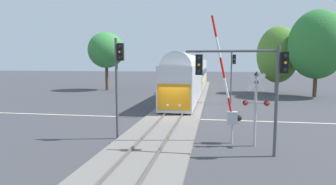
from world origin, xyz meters
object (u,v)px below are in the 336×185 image
(crossing_signal_mast, at_px, (256,101))
(traffic_signal_near_right, at_px, (250,73))
(oak_far_right, at_px, (278,55))
(crossing_gate_near, at_px, (230,105))
(commuter_train, at_px, (192,74))
(traffic_signal_median, at_px, (118,72))
(traffic_signal_far_side, at_px, (233,69))
(pine_left_background, at_px, (106,50))
(maple_right_background, at_px, (317,44))

(crossing_signal_mast, distance_m, traffic_signal_near_right, 2.28)
(crossing_signal_mast, bearing_deg, oak_far_right, 76.35)
(crossing_gate_near, height_order, traffic_signal_near_right, crossing_gate_near)
(commuter_train, xyz_separation_m, traffic_signal_median, (-2.24, -25.06, 1.17))
(traffic_signal_far_side, bearing_deg, pine_left_background, 147.26)
(crossing_signal_mast, bearing_deg, traffic_signal_median, 178.32)
(traffic_signal_far_side, bearing_deg, commuter_train, 118.09)
(commuter_train, height_order, traffic_signal_median, traffic_signal_median)
(crossing_gate_near, relative_size, traffic_signal_near_right, 1.33)
(traffic_signal_near_right, bearing_deg, traffic_signal_median, 165.73)
(crossing_gate_near, distance_m, oak_far_right, 28.50)
(commuter_train, bearing_deg, pine_left_background, 169.43)
(commuter_train, xyz_separation_m, pine_left_background, (-13.90, 2.59, 3.62))
(traffic_signal_median, bearing_deg, maple_right_background, 51.83)
(traffic_signal_median, relative_size, pine_left_background, 0.64)
(pine_left_background, bearing_deg, traffic_signal_near_right, -57.41)
(traffic_signal_median, distance_m, oak_far_right, 30.93)
(traffic_signal_median, xyz_separation_m, oak_far_right, (14.40, 27.32, 1.63))
(traffic_signal_near_right, distance_m, oak_far_right, 30.07)
(crossing_signal_mast, bearing_deg, commuter_train, 102.22)
(commuter_train, xyz_separation_m, oak_far_right, (12.17, 2.27, 2.81))
(traffic_signal_median, distance_m, pine_left_background, 30.11)
(crossing_gate_near, bearing_deg, oak_far_right, 73.60)
(traffic_signal_median, height_order, oak_far_right, oak_far_right)
(oak_far_right, bearing_deg, traffic_signal_near_right, -103.91)
(crossing_gate_near, bearing_deg, pine_left_background, 123.34)
(commuter_train, bearing_deg, maple_right_background, -6.35)
(traffic_signal_far_side, bearing_deg, crossing_gate_near, -93.67)
(traffic_signal_near_right, xyz_separation_m, traffic_signal_far_side, (0.21, 17.23, -0.24))
(traffic_signal_near_right, xyz_separation_m, pine_left_background, (-18.84, 29.48, 2.39))
(commuter_train, bearing_deg, oak_far_right, 10.56)
(traffic_signal_far_side, distance_m, oak_far_right, 13.95)
(traffic_signal_far_side, xyz_separation_m, oak_far_right, (7.01, 11.92, 1.82))
(maple_right_background, bearing_deg, crossing_gate_near, -117.22)
(crossing_signal_mast, height_order, maple_right_background, maple_right_background)
(crossing_gate_near, height_order, oak_far_right, oak_far_right)
(commuter_train, height_order, oak_far_right, oak_far_right)
(pine_left_background, bearing_deg, crossing_signal_mast, -55.20)
(traffic_signal_far_side, relative_size, maple_right_background, 0.51)
(commuter_train, xyz_separation_m, crossing_signal_mast, (5.47, -25.28, -0.30))
(crossing_signal_mast, bearing_deg, traffic_signal_near_right, -108.30)
(crossing_gate_near, xyz_separation_m, maple_right_background, (11.88, 23.09, 4.58))
(crossing_gate_near, relative_size, traffic_signal_median, 1.20)
(traffic_signal_median, bearing_deg, traffic_signal_near_right, -14.27)
(crossing_signal_mast, distance_m, oak_far_right, 28.52)
(traffic_signal_near_right, relative_size, oak_far_right, 0.55)
(oak_far_right, height_order, pine_left_background, oak_far_right)
(traffic_signal_far_side, xyz_separation_m, pine_left_background, (-19.05, 12.25, 2.63))
(commuter_train, bearing_deg, crossing_gate_near, -80.47)
(maple_right_background, bearing_deg, crossing_signal_mast, -114.24)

